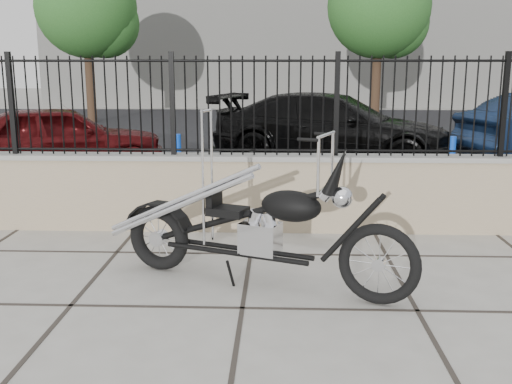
{
  "coord_description": "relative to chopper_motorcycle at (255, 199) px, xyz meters",
  "views": [
    {
      "loc": [
        0.31,
        -4.83,
        2.07
      ],
      "look_at": [
        0.09,
        0.87,
        0.84
      ],
      "focal_mm": 42.0,
      "sensor_mm": 36.0,
      "label": 1
    }
  ],
  "objects": [
    {
      "name": "parking_lot",
      "position": [
        -0.09,
        11.93,
        -0.84
      ],
      "size": [
        30.0,
        30.0,
        0.0
      ],
      "primitive_type": "plane",
      "color": "black",
      "rests_on": "ground"
    },
    {
      "name": "car_black",
      "position": [
        1.34,
        7.16,
        -0.11
      ],
      "size": [
        5.41,
        3.42,
        1.46
      ],
      "primitive_type": "imported",
      "rotation": [
        0.0,
        0.0,
        1.28
      ],
      "color": "black",
      "rests_on": "parking_lot"
    },
    {
      "name": "ground_plane",
      "position": [
        -0.09,
        -0.57,
        -0.84
      ],
      "size": [
        90.0,
        90.0,
        0.0
      ],
      "primitive_type": "plane",
      "color": "#99968E",
      "rests_on": "ground"
    },
    {
      "name": "chopper_motorcycle",
      "position": [
        0.0,
        0.0,
        0.0
      ],
      "size": [
        2.79,
        1.5,
        1.68
      ],
      "primitive_type": null,
      "rotation": [
        0.0,
        0.0,
        -0.38
      ],
      "color": "black",
      "rests_on": "ground_plane"
    },
    {
      "name": "car_red",
      "position": [
        -3.97,
        5.88,
        -0.18
      ],
      "size": [
        4.16,
        2.92,
        1.31
      ],
      "primitive_type": "imported",
      "rotation": [
        0.0,
        0.0,
        1.97
      ],
      "color": "#42090B",
      "rests_on": "parking_lot"
    },
    {
      "name": "retaining_wall",
      "position": [
        -0.09,
        1.93,
        -0.36
      ],
      "size": [
        14.0,
        0.36,
        0.96
      ],
      "primitive_type": "cube",
      "color": "gray",
      "rests_on": "ground_plane"
    },
    {
      "name": "background_building",
      "position": [
        -0.09,
        25.93,
        3.16
      ],
      "size": [
        22.0,
        6.0,
        8.0
      ],
      "primitive_type": "cube",
      "color": "beige",
      "rests_on": "ground_plane"
    },
    {
      "name": "tree_right",
      "position": [
        3.55,
        15.73,
        3.25
      ],
      "size": [
        3.46,
        3.46,
        5.85
      ],
      "rotation": [
        0.0,
        0.0,
        -0.19
      ],
      "color": "#382619",
      "rests_on": "ground_plane"
    },
    {
      "name": "bollard_a",
      "position": [
        -1.43,
        4.21,
        -0.37
      ],
      "size": [
        0.13,
        0.13,
        0.95
      ],
      "primitive_type": "cylinder",
      "rotation": [
        0.0,
        0.0,
        -0.12
      ],
      "color": "#0D32CC",
      "rests_on": "ground_plane"
    },
    {
      "name": "iron_fence",
      "position": [
        -0.09,
        1.93,
        0.72
      ],
      "size": [
        14.0,
        0.08,
        1.2
      ],
      "primitive_type": "cube",
      "color": "black",
      "rests_on": "retaining_wall"
    },
    {
      "name": "tree_left",
      "position": [
        -6.5,
        15.95,
        3.28
      ],
      "size": [
        3.49,
        3.49,
        5.89
      ],
      "rotation": [
        0.0,
        0.0,
        -0.37
      ],
      "color": "#382619",
      "rests_on": "ground_plane"
    },
    {
      "name": "bollard_b",
      "position": [
        2.93,
        4.01,
        -0.37
      ],
      "size": [
        0.15,
        0.15,
        0.95
      ],
      "primitive_type": "cylinder",
      "rotation": [
        0.0,
        0.0,
        0.34
      ],
      "color": "#0A36A4",
      "rests_on": "ground_plane"
    }
  ]
}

